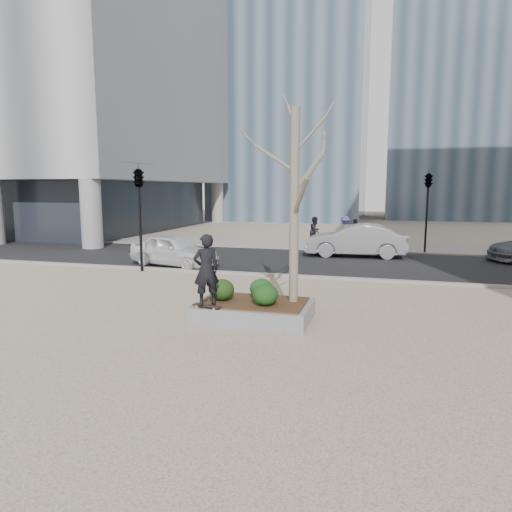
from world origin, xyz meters
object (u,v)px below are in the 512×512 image
(skateboarder, at_px, (206,270))
(police_car, at_px, (174,250))
(planter, at_px, (254,311))
(skateboard, at_px, (207,307))

(skateboarder, bearing_deg, police_car, -96.97)
(planter, xyz_separation_m, police_car, (-5.73, 7.09, 0.51))
(police_car, bearing_deg, planter, -125.98)
(skateboarder, distance_m, police_car, 9.26)
(planter, height_order, skateboarder, skateboarder)
(skateboard, xyz_separation_m, police_car, (-4.72, 7.94, 0.24))
(planter, xyz_separation_m, skateboarder, (-1.01, -0.86, 1.21))
(planter, xyz_separation_m, skateboard, (-1.01, -0.86, 0.26))
(planter, relative_size, police_car, 0.72)
(planter, bearing_deg, skateboard, -139.80)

